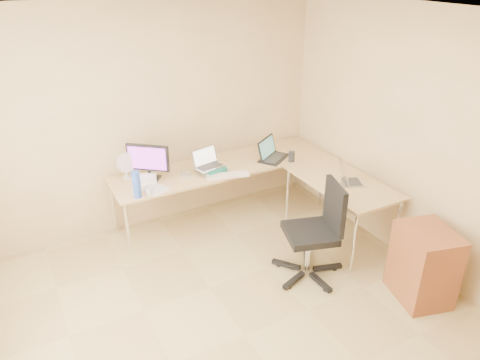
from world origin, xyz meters
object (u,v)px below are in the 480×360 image
keyboard (228,175)px  laptop_return (353,174)px  desk_return (339,209)px  water_bottle (136,184)px  mug (149,190)px  office_chair (310,233)px  monitor (148,162)px  cabinet (423,265)px  desk_fan (126,166)px  desk_main (223,192)px  laptop_center (209,159)px  laptop_black (274,149)px

keyboard → laptop_return: 1.38m
desk_return → water_bottle: bearing=161.4°
mug → office_chair: 1.70m
monitor → laptop_return: bearing=8.2°
office_chair → cabinet: (0.74, -0.79, -0.14)m
monitor → mug: 0.41m
monitor → desk_fan: monitor is taller
monitor → water_bottle: monitor is taller
monitor → laptop_return: 2.24m
desk_main → mug: (-1.00, -0.30, 0.41)m
desk_return → water_bottle: (-2.10, 0.71, 0.51)m
mug → desk_fan: (-0.10, 0.50, 0.09)m
laptop_center → office_chair: (0.48, -1.32, -0.39)m
monitor → laptop_return: size_ratio=1.51×
keyboard → cabinet: size_ratio=0.65×
desk_main → laptop_return: 1.58m
monitor → office_chair: monitor is taller
water_bottle → cabinet: size_ratio=0.39×
monitor → mug: monitor is taller
laptop_return → cabinet: bearing=-157.2°
monitor → cabinet: monitor is taller
monitor → mug: size_ratio=4.54×
desk_fan → cabinet: (2.09, -2.40, -0.51)m
monitor → laptop_center: (0.66, -0.15, -0.04)m
desk_return → desk_fan: size_ratio=4.55×
desk_return → laptop_return: laptop_return is taller
laptop_center → mug: 0.82m
laptop_black → mug: 1.64m
laptop_center → laptop_return: laptop_center is taller
monitor → keyboard: 0.89m
laptop_return → office_chair: bearing=136.2°
desk_return → keyboard: 1.33m
mug → office_chair: (1.26, -1.11, -0.28)m
laptop_black → cabinet: bearing=-113.1°
desk_return → cabinet: cabinet is taller
laptop_center → water_bottle: bearing=179.9°
laptop_black → office_chair: size_ratio=0.39×
desk_return → office_chair: (-0.72, -0.40, 0.14)m
desk_return → keyboard: bearing=146.5°
desk_main → keyboard: size_ratio=5.46×
laptop_center → desk_return: bearing=-50.4°
water_bottle → laptop_black: bearing=5.4°
keyboard → cabinet: (1.08, -1.90, -0.38)m
desk_main → laptop_black: 0.81m
desk_return → desk_fan: bearing=149.9°
desk_return → monitor: monitor is taller
laptop_black → water_bottle: 1.77m
office_chair → water_bottle: bearing=158.2°
office_chair → laptop_black: bearing=90.6°
laptop_center → keyboard: size_ratio=0.69×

